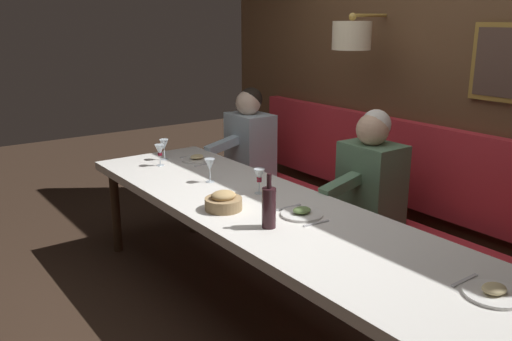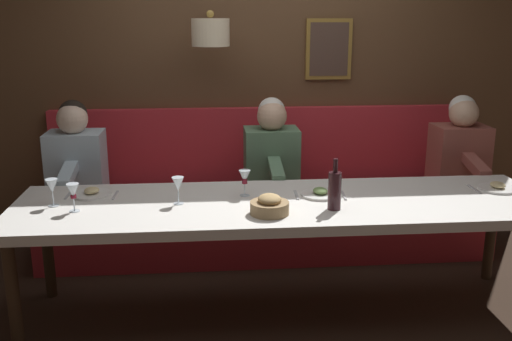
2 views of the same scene
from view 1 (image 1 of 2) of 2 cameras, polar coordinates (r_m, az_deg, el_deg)
The scene contains 15 objects.
ground_plane at distance 3.54m, azimuth 0.96°, elevation -15.21°, with size 12.00×12.00×0.00m, color #332319.
dining_table at distance 3.24m, azimuth 1.02°, elevation -4.81°, with size 0.90×3.23×0.74m.
banquette_bench at distance 3.98m, azimuth 11.38°, elevation -8.23°, with size 0.52×3.43×0.45m, color red.
back_wall_panel at distance 4.12m, azimuth 17.73°, elevation 8.57°, with size 0.59×4.63×2.90m.
diner_near at distance 3.76m, azimuth 12.03°, elevation -0.13°, with size 0.60×0.40×0.79m.
diner_middle at distance 4.80m, azimuth -0.70°, elevation 3.68°, with size 0.60×0.40×0.79m.
place_setting_0 at distance 2.44m, azimuth 23.75°, elevation -11.70°, with size 0.24×0.32×0.05m.
place_setting_1 at distance 4.27m, azimuth -6.23°, elevation 1.21°, with size 0.24×0.31×0.05m.
place_setting_2 at distance 3.10m, azimuth 4.85°, elevation -4.50°, with size 0.24×0.32×0.05m.
wine_glass_0 at distance 4.15m, azimuth -10.11°, elevation 2.06°, with size 0.07×0.07×0.16m.
wine_glass_1 at distance 4.32m, azimuth -9.66°, elevation 2.65°, with size 0.07×0.07×0.16m.
wine_glass_2 at distance 3.43m, azimuth 0.34°, elevation -0.61°, with size 0.07×0.07×0.16m.
wine_glass_3 at distance 3.69m, azimuth -4.84°, elevation 0.54°, with size 0.07×0.07×0.16m.
wine_bottle at distance 2.89m, azimuth 1.37°, elevation -3.85°, with size 0.08×0.08×0.30m.
bread_bowl at distance 3.18m, azimuth -3.45°, elevation -3.29°, with size 0.22×0.22×0.12m.
Camera 1 is at (-1.83, -2.42, 1.83)m, focal length 37.99 mm.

